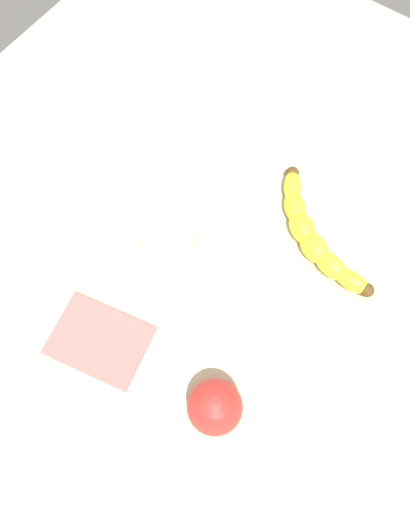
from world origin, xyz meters
The scene contains 6 objects.
wooden_tabletop centered at (0.00, 0.00, 1.50)cm, with size 120.00×120.00×3.00cm, color beige.
banana centered at (5.90, 9.03, 4.80)cm, with size 21.45×13.37×3.61cm.
smoothie_glass centered at (-11.67, -4.07, 7.27)cm, with size 9.37×9.37×9.02cm.
apple_fruit centered at (8.22, -20.20, 6.62)cm, with size 7.24×7.24×7.24cm, color red.
teaspoon centered at (-17.62, 17.39, 3.40)cm, with size 10.14×7.39×0.80cm.
folded_napkin centered at (-10.44, -21.99, 3.30)cm, with size 13.34×9.80×0.60cm, color #BC6660.
Camera 1 is at (11.14, -26.41, 72.69)cm, focal length 34.87 mm.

